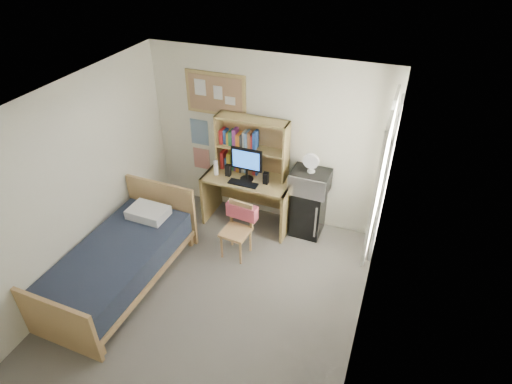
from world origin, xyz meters
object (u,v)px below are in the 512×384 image
at_px(bulletin_board, 216,94).
at_px(monitor, 247,165).
at_px(desk_fan, 312,163).
at_px(speaker_right, 266,178).
at_px(desk_chair, 236,232).
at_px(mini_fridge, 308,211).
at_px(microwave, 310,181).
at_px(bed, 119,266).
at_px(desk, 249,200).
at_px(speaker_left, 228,170).

relative_size(bulletin_board, monitor, 1.87).
bearing_deg(desk_fan, speaker_right, -166.08).
bearing_deg(desk_fan, monitor, -170.36).
height_order(desk_chair, mini_fridge, desk_chair).
bearing_deg(microwave, mini_fridge, 90.00).
bearing_deg(monitor, desk_chair, -80.17).
bearing_deg(desk_chair, bed, -133.23).
bearing_deg(bed, desk, 60.67).
distance_m(microwave, desk_fan, 0.30).
bearing_deg(bulletin_board, desk, -28.10).
distance_m(mini_fridge, microwave, 0.54).
distance_m(mini_fridge, monitor, 1.17).
distance_m(bed, speaker_left, 2.04).
bearing_deg(speaker_left, desk_fan, 6.91).
bearing_deg(speaker_right, desk_chair, -103.93).
bearing_deg(speaker_right, microwave, 13.41).
height_order(bed, speaker_right, speaker_right).
relative_size(desk_chair, monitor, 1.62).
bearing_deg(bed, bulletin_board, 79.39).
relative_size(speaker_right, microwave, 0.33).
relative_size(desk_chair, speaker_right, 4.56).
relative_size(desk, bed, 0.63).
xyz_separation_m(mini_fridge, speaker_left, (-1.22, -0.14, 0.53)).
bearing_deg(desk_fan, bed, -135.29).
relative_size(bulletin_board, speaker_right, 5.24).
height_order(mini_fridge, bed, mini_fridge).
relative_size(desk, mini_fridge, 1.73).
relative_size(speaker_left, microwave, 0.33).
xyz_separation_m(bed, monitor, (1.10, 1.76, 0.79)).
distance_m(monitor, desk_fan, 0.94).
bearing_deg(desk, mini_fridge, 6.69).
bearing_deg(speaker_right, bed, -127.44).
distance_m(desk, mini_fridge, 0.93).
xyz_separation_m(desk, microwave, (0.92, 0.07, 0.51)).
distance_m(bulletin_board, speaker_right, 1.42).
relative_size(desk_chair, mini_fridge, 1.07).
bearing_deg(speaker_left, desk_chair, -59.27).
bearing_deg(desk_fan, mini_fridge, 90.00).
bearing_deg(bed, desk_chair, 42.72).
distance_m(mini_fridge, speaker_right, 0.84).
relative_size(bed, speaker_left, 11.64).
height_order(bulletin_board, desk_chair, bulletin_board).
distance_m(desk, speaker_left, 0.59).
height_order(bed, microwave, microwave).
xyz_separation_m(speaker_right, desk_fan, (0.62, 0.14, 0.30)).
bearing_deg(mini_fridge, speaker_right, -164.35).
bearing_deg(desk, speaker_left, -168.69).
bearing_deg(monitor, bed, -120.85).
bearing_deg(bed, microwave, 44.89).
xyz_separation_m(bed, speaker_right, (1.40, 1.76, 0.63)).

